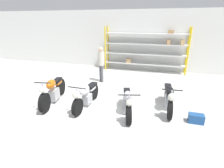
{
  "coord_description": "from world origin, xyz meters",
  "views": [
    {
      "loc": [
        1.76,
        -5.54,
        2.95
      ],
      "look_at": [
        0.0,
        0.4,
        0.7
      ],
      "focal_mm": 28.0,
      "sensor_mm": 36.0,
      "label": 1
    }
  ],
  "objects_px": {
    "person_browsing": "(101,61)",
    "motorcycle_orange": "(53,91)",
    "motorcycle_silver": "(127,102)",
    "motorcycle_white": "(86,95)",
    "motorcycle_black": "(169,97)",
    "toolbox": "(196,118)",
    "shelving_rack": "(146,49)"
  },
  "relations": [
    {
      "from": "person_browsing",
      "to": "motorcycle_orange",
      "type": "bearing_deg",
      "value": 28.8
    },
    {
      "from": "motorcycle_orange",
      "to": "motorcycle_black",
      "type": "distance_m",
      "value": 4.22
    },
    {
      "from": "person_browsing",
      "to": "toolbox",
      "type": "bearing_deg",
      "value": 102.44
    },
    {
      "from": "motorcycle_silver",
      "to": "shelving_rack",
      "type": "bearing_deg",
      "value": 165.25
    },
    {
      "from": "motorcycle_black",
      "to": "person_browsing",
      "type": "distance_m",
      "value": 3.94
    },
    {
      "from": "motorcycle_black",
      "to": "person_browsing",
      "type": "bearing_deg",
      "value": -127.61
    },
    {
      "from": "motorcycle_orange",
      "to": "motorcycle_silver",
      "type": "height_order",
      "value": "motorcycle_orange"
    },
    {
      "from": "shelving_rack",
      "to": "motorcycle_orange",
      "type": "relative_size",
      "value": 2.24
    },
    {
      "from": "shelving_rack",
      "to": "motorcycle_white",
      "type": "xyz_separation_m",
      "value": [
        -1.48,
        -5.43,
        -0.91
      ]
    },
    {
      "from": "motorcycle_white",
      "to": "person_browsing",
      "type": "distance_m",
      "value": 2.86
    },
    {
      "from": "motorcycle_black",
      "to": "person_browsing",
      "type": "relative_size",
      "value": 1.13
    },
    {
      "from": "toolbox",
      "to": "motorcycle_silver",
      "type": "bearing_deg",
      "value": 179.48
    },
    {
      "from": "motorcycle_white",
      "to": "toolbox",
      "type": "height_order",
      "value": "motorcycle_white"
    },
    {
      "from": "motorcycle_orange",
      "to": "person_browsing",
      "type": "xyz_separation_m",
      "value": [
        0.92,
        2.8,
        0.58
      ]
    },
    {
      "from": "motorcycle_white",
      "to": "motorcycle_black",
      "type": "xyz_separation_m",
      "value": [
        2.83,
        0.62,
        0.01
      ]
    },
    {
      "from": "motorcycle_silver",
      "to": "person_browsing",
      "type": "xyz_separation_m",
      "value": [
        -1.93,
        2.8,
        0.66
      ]
    },
    {
      "from": "motorcycle_white",
      "to": "person_browsing",
      "type": "bearing_deg",
      "value": -170.13
    },
    {
      "from": "motorcycle_silver",
      "to": "motorcycle_black",
      "type": "distance_m",
      "value": 1.47
    },
    {
      "from": "shelving_rack",
      "to": "motorcycle_black",
      "type": "height_order",
      "value": "shelving_rack"
    },
    {
      "from": "toolbox",
      "to": "motorcycle_white",
      "type": "bearing_deg",
      "value": 179.32
    },
    {
      "from": "motorcycle_white",
      "to": "motorcycle_black",
      "type": "distance_m",
      "value": 2.9
    },
    {
      "from": "motorcycle_white",
      "to": "motorcycle_black",
      "type": "height_order",
      "value": "motorcycle_black"
    },
    {
      "from": "motorcycle_orange",
      "to": "motorcycle_black",
      "type": "xyz_separation_m",
      "value": [
        4.17,
        0.65,
        -0.0
      ]
    },
    {
      "from": "shelving_rack",
      "to": "motorcycle_white",
      "type": "bearing_deg",
      "value": -105.26
    },
    {
      "from": "motorcycle_orange",
      "to": "motorcycle_white",
      "type": "bearing_deg",
      "value": 79.63
    },
    {
      "from": "shelving_rack",
      "to": "toolbox",
      "type": "distance_m",
      "value": 6.02
    },
    {
      "from": "toolbox",
      "to": "person_browsing",
      "type": "bearing_deg",
      "value": 145.41
    },
    {
      "from": "shelving_rack",
      "to": "motorcycle_orange",
      "type": "bearing_deg",
      "value": -117.32
    },
    {
      "from": "person_browsing",
      "to": "shelving_rack",
      "type": "bearing_deg",
      "value": -168.49
    },
    {
      "from": "shelving_rack",
      "to": "motorcycle_silver",
      "type": "relative_size",
      "value": 2.57
    },
    {
      "from": "motorcycle_silver",
      "to": "motorcycle_white",
      "type": "bearing_deg",
      "value": -106.0
    },
    {
      "from": "person_browsing",
      "to": "toolbox",
      "type": "xyz_separation_m",
      "value": [
        4.08,
        -2.81,
        -0.91
      ]
    }
  ]
}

